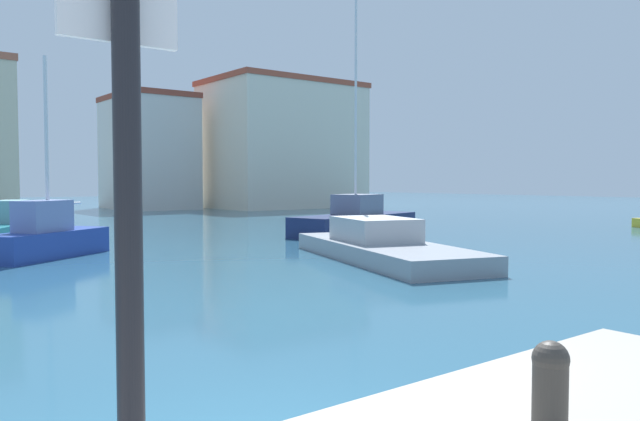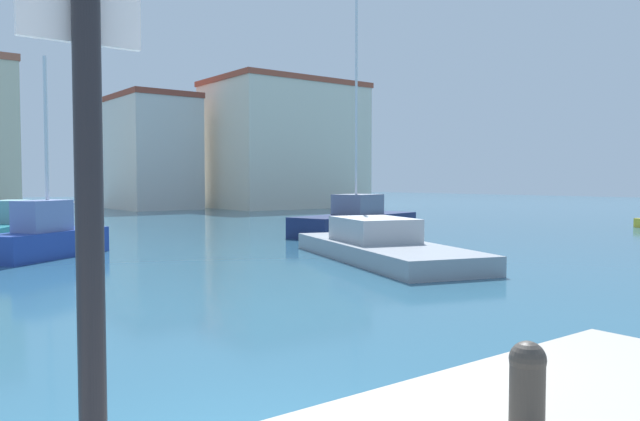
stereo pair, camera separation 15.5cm
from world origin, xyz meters
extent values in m
plane|color=#285670|center=(15.00, 20.00, 0.00)|extent=(160.00, 160.00, 0.00)
cylinder|color=black|center=(-2.19, -2.32, 3.24)|extent=(0.10, 0.10, 4.22)
cylinder|color=#38332D|center=(0.18, -2.55, 1.36)|extent=(0.20, 0.20, 0.45)
sphere|color=#38332D|center=(0.18, -2.55, 1.59)|extent=(0.21, 0.21, 0.21)
cube|color=#19234C|center=(16.82, 18.22, 0.48)|extent=(8.11, 4.08, 0.96)
cube|color=slate|center=(16.96, 18.25, 1.45)|extent=(2.42, 2.20, 0.98)
cylinder|color=silver|center=(16.82, 18.22, 7.20)|extent=(0.12, 0.12, 12.47)
cube|color=#233D93|center=(2.53, 17.67, 0.45)|extent=(4.62, 3.84, 0.90)
cube|color=#6E7DB1|center=(2.33, 17.53, 1.43)|extent=(2.07, 1.89, 1.05)
cylinder|color=silver|center=(2.53, 17.67, 3.85)|extent=(0.12, 0.12, 5.89)
cylinder|color=silver|center=(3.21, 18.14, 1.80)|extent=(1.37, 0.99, 0.08)
cube|color=gray|center=(11.08, 10.18, 0.28)|extent=(5.49, 9.40, 0.57)
cube|color=#ADB0B5|center=(11.31, 10.88, 0.96)|extent=(2.95, 3.51, 0.79)
cube|color=#1E707A|center=(2.52, 24.78, 0.38)|extent=(4.46, 6.00, 0.75)
cube|color=#6B9CA2|center=(2.92, 25.46, 1.25)|extent=(2.11, 2.48, 0.99)
cube|color=beige|center=(19.67, 50.63, 4.99)|extent=(6.31, 9.27, 9.98)
cube|color=brown|center=(19.67, 50.63, 10.23)|extent=(6.44, 9.45, 0.50)
cube|color=beige|center=(31.28, 45.64, 5.83)|extent=(13.93, 9.88, 11.66)
cube|color=#9E4733|center=(31.28, 45.64, 11.91)|extent=(14.21, 10.08, 0.50)
camera|label=1|loc=(-3.01, -4.50, 2.61)|focal=34.73mm
camera|label=2|loc=(-2.88, -4.59, 2.61)|focal=34.73mm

